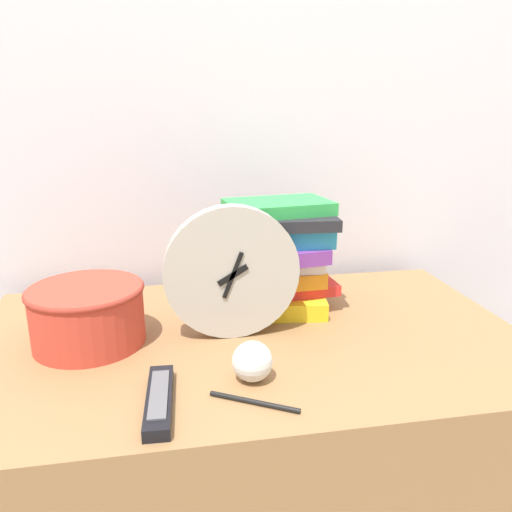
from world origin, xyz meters
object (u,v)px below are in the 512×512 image
at_px(basket, 87,313).
at_px(tv_remote, 159,400).
at_px(pen, 254,402).
at_px(book_stack, 277,256).
at_px(desk_clock, 232,273).
at_px(crumpled_paper_ball, 252,361).

relative_size(basket, tv_remote, 1.21).
relative_size(basket, pen, 1.67).
bearing_deg(pen, basket, 136.43).
relative_size(book_stack, basket, 1.18).
relative_size(desk_clock, crumpled_paper_ball, 3.87).
bearing_deg(crumpled_paper_ball, desk_clock, 93.16).
relative_size(desk_clock, book_stack, 1.02).
bearing_deg(basket, tv_remote, -61.18).
bearing_deg(tv_remote, pen, -8.49).
height_order(crumpled_paper_ball, pen, crumpled_paper_ball).
xyz_separation_m(basket, pen, (0.28, -0.26, -0.06)).
height_order(tv_remote, crumpled_paper_ball, crumpled_paper_ball).
distance_m(desk_clock, pen, 0.28).
relative_size(crumpled_paper_ball, pen, 0.52).
bearing_deg(crumpled_paper_ball, basket, 146.26).
height_order(book_stack, crumpled_paper_ball, book_stack).
relative_size(tv_remote, crumpled_paper_ball, 2.64).
distance_m(book_stack, crumpled_paper_ball, 0.33).
distance_m(basket, tv_remote, 0.28).
height_order(book_stack, basket, book_stack).
bearing_deg(desk_clock, basket, 176.64).
bearing_deg(tv_remote, crumpled_paper_ball, 18.20).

